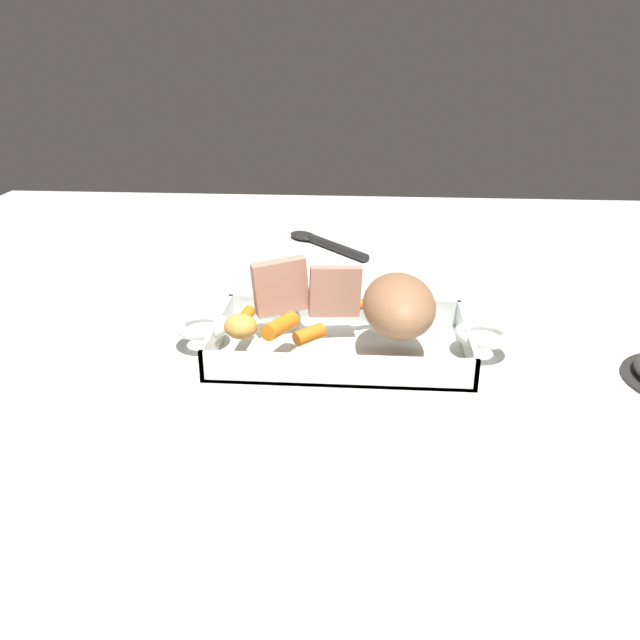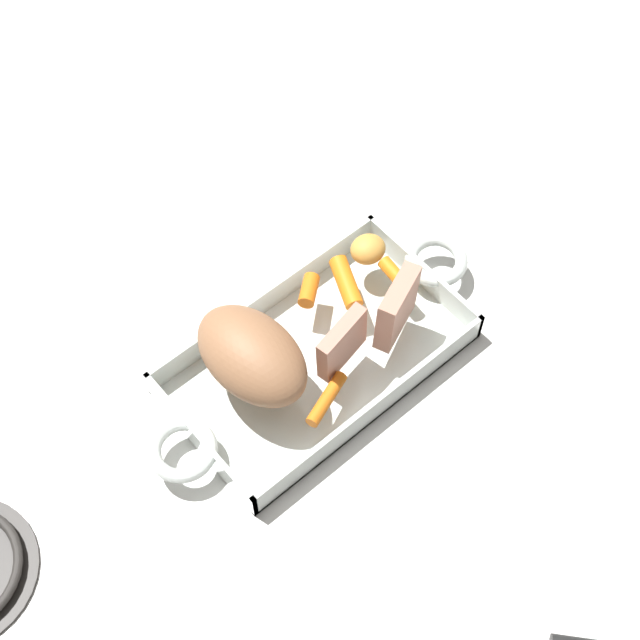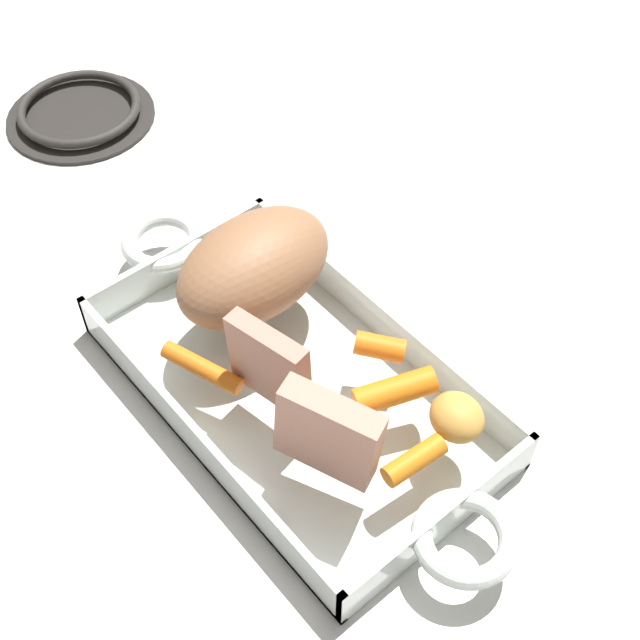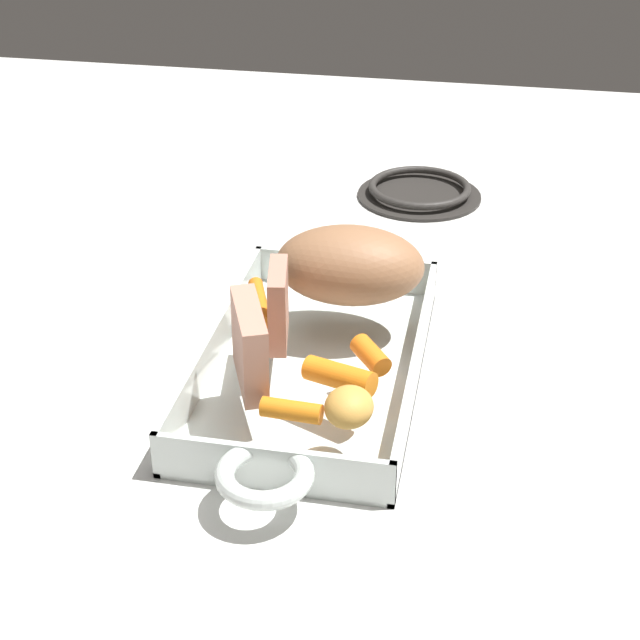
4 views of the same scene
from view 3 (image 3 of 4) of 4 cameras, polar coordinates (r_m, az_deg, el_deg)
name	(u,v)px [view 3 (image 3 of 4)]	position (r m, az deg, el deg)	size (l,w,h in m)	color
ground_plane	(295,394)	(0.74, -1.65, -4.87)	(1.93, 1.93, 0.00)	silver
roasting_dish	(295,385)	(0.72, -1.68, -4.24)	(0.46, 0.20, 0.04)	silver
pork_roast	(254,266)	(0.72, -4.34, 3.51)	(0.14, 0.09, 0.08)	#986846
roast_slice_outer	(328,434)	(0.62, 0.55, -7.44)	(0.02, 0.08, 0.08)	tan
roast_slice_thin	(269,364)	(0.66, -3.35, -2.90)	(0.02, 0.07, 0.07)	tan
baby_carrot_long	(395,391)	(0.67, 4.91, -4.64)	(0.02, 0.02, 0.06)	orange
baby_carrot_short	(380,347)	(0.70, 3.92, -1.77)	(0.02, 0.02, 0.04)	orange
baby_carrot_center_right	(202,368)	(0.69, -7.69, -3.11)	(0.01, 0.01, 0.07)	orange
baby_carrot_center_left	(414,460)	(0.64, 6.17, -9.10)	(0.02, 0.02, 0.05)	orange
potato_halved	(457,417)	(0.66, 8.92, -6.29)	(0.04, 0.04, 0.03)	gold
stove_burner_rear	(80,112)	(1.03, -15.41, 12.97)	(0.16, 0.16, 0.02)	#282623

